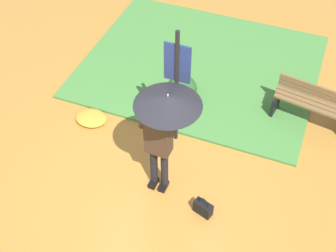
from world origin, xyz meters
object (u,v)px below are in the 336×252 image
Objects in this scene: handbag at (203,208)px; park_bench at (312,105)px; info_sign_post at (177,76)px; person_with_umbrella at (164,119)px.

handbag is 2.93m from park_bench.
info_sign_post is at bearing -148.66° from park_bench.
info_sign_post is (-0.20, 1.07, -0.11)m from person_with_umbrella.
handbag is at bearing -114.23° from park_bench.
info_sign_post reaches higher than person_with_umbrella.
info_sign_post is 1.64× the size of park_bench.
person_with_umbrella is 3.29m from park_bench.
handbag is at bearing -54.53° from info_sign_post.
handbag is at bearing -19.90° from person_with_umbrella.
park_bench is at bearing 50.63° from person_with_umbrella.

